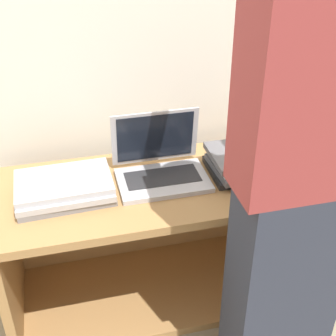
# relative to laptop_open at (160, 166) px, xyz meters

# --- Properties ---
(ground_plane) EXTENTS (12.00, 12.00, 0.00)m
(ground_plane) POSITION_rel_laptop_open_xyz_m (0.00, -0.32, -0.65)
(ground_plane) COLOR gray
(wall_back) EXTENTS (8.00, 0.05, 2.40)m
(wall_back) POSITION_rel_laptop_open_xyz_m (0.00, 0.34, 0.55)
(wall_back) COLOR silver
(wall_back) RESTS_ON ground_plane
(cart) EXTENTS (1.33, 0.56, 0.60)m
(cart) POSITION_rel_laptop_open_xyz_m (0.00, 0.02, -0.35)
(cart) COLOR #A87A47
(cart) RESTS_ON ground_plane
(laptop_open) EXTENTS (0.36, 0.27, 0.26)m
(laptop_open) POSITION_rel_laptop_open_xyz_m (0.00, 0.00, 0.00)
(laptop_open) COLOR #B7B7BC
(laptop_open) RESTS_ON cart
(laptop_stack_left) EXTENTS (0.37, 0.26, 0.07)m
(laptop_stack_left) POSITION_rel_laptop_open_xyz_m (-0.39, -0.05, -0.02)
(laptop_stack_left) COLOR gray
(laptop_stack_left) RESTS_ON cart
(laptop_stack_right) EXTENTS (0.38, 0.26, 0.10)m
(laptop_stack_right) POSITION_rel_laptop_open_xyz_m (0.39, -0.05, -0.00)
(laptop_stack_right) COLOR #232326
(laptop_stack_right) RESTS_ON cart
(person) EXTENTS (0.40, 0.54, 1.81)m
(person) POSITION_rel_laptop_open_xyz_m (0.29, -0.56, 0.27)
(person) COLOR #2D3342
(person) RESTS_ON ground_plane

